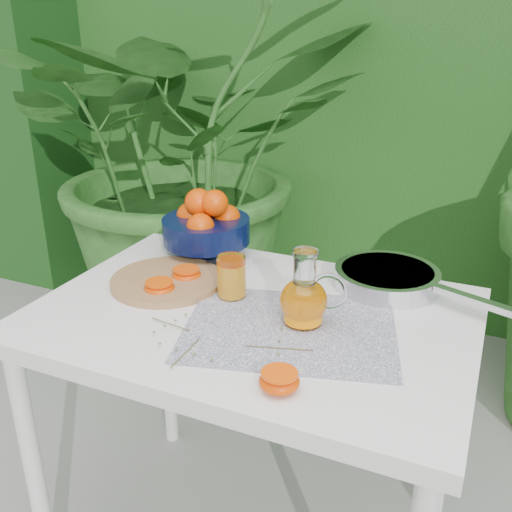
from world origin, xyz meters
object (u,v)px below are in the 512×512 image
at_px(fruit_bowl, 206,225).
at_px(juice_pitcher, 305,299).
at_px(cutting_board, 167,281).
at_px(saute_pan, 388,278).
at_px(white_table, 253,341).

distance_m(fruit_bowl, juice_pitcher, 0.48).
height_order(cutting_board, juice_pitcher, juice_pitcher).
height_order(fruit_bowl, juice_pitcher, fruit_bowl).
height_order(cutting_board, fruit_bowl, fruit_bowl).
xyz_separation_m(cutting_board, saute_pan, (0.52, 0.21, 0.02)).
bearing_deg(saute_pan, white_table, -135.67).
distance_m(white_table, cutting_board, 0.28).
height_order(white_table, fruit_bowl, fruit_bowl).
xyz_separation_m(cutting_board, fruit_bowl, (-0.00, 0.22, 0.08)).
bearing_deg(fruit_bowl, juice_pitcher, -35.26).
xyz_separation_m(fruit_bowl, saute_pan, (0.52, -0.01, -0.06)).
bearing_deg(saute_pan, juice_pitcher, -116.03).
xyz_separation_m(white_table, fruit_bowl, (-0.26, 0.27, 0.17)).
height_order(cutting_board, saute_pan, saute_pan).
relative_size(fruit_bowl, saute_pan, 0.63).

